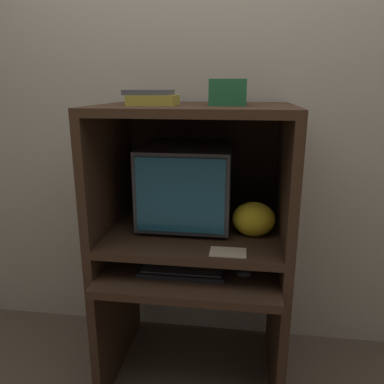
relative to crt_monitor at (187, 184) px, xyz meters
The scene contains 11 objects.
wall_back 0.44m from the crt_monitor, 81.95° to the left, with size 6.00×0.06×2.60m.
desk_base 0.60m from the crt_monitor, 68.49° to the right, with size 0.86×0.73×0.66m.
desk_monitor_shelf 0.25m from the crt_monitor, 55.42° to the right, with size 0.86×0.66×0.14m.
hutch_upper 0.19m from the crt_monitor, 37.08° to the right, with size 0.86×0.66×0.58m.
crt_monitor is the anchor object (origin of this frame).
keyboard 0.42m from the crt_monitor, 86.63° to the right, with size 0.38×0.15×0.03m.
mouse 0.50m from the crt_monitor, 42.54° to the right, with size 0.07×0.05×0.03m.
snack_bag 0.36m from the crt_monitor, 19.82° to the right, with size 0.19×0.14×0.16m.
book_stack 0.45m from the crt_monitor, 132.97° to the right, with size 0.22×0.17×0.06m.
paper_card 0.43m from the crt_monitor, 55.86° to the right, with size 0.15×0.10×0.00m.
storage_box 0.49m from the crt_monitor, 29.83° to the right, with size 0.15×0.13×0.11m.
Camera 1 is at (0.22, -1.34, 1.46)m, focal length 35.00 mm.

